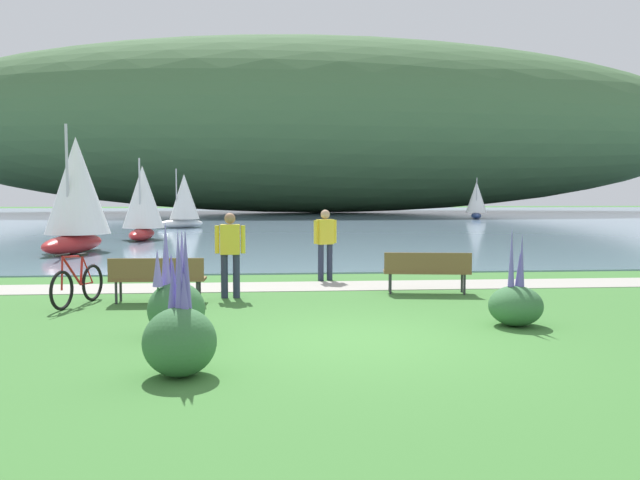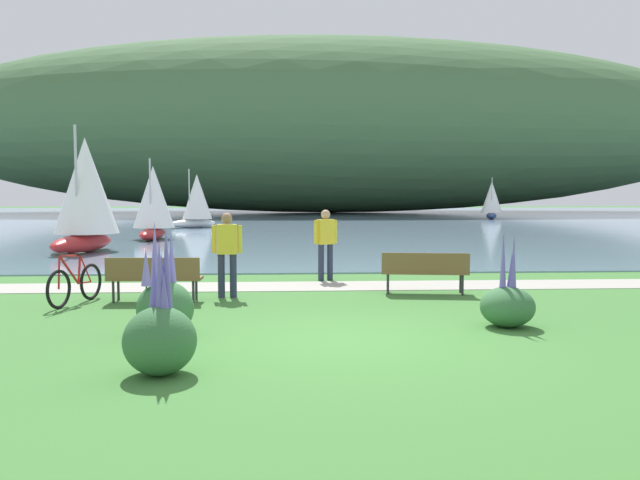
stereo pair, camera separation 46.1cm
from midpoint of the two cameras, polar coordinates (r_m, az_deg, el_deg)
The scene contains 16 objects.
ground_plane at distance 9.38m, azimuth 1.81°, elevation -8.79°, with size 200.00×200.00×0.00m, color #3D7533.
bay_water at distance 56.81m, azimuth -3.81°, elevation 1.97°, with size 180.00×80.00×0.04m, color #7A99B2.
distant_hillside at distance 72.63m, azimuth -0.60°, elevation 9.91°, with size 91.16×28.00×18.88m, color #42663D.
shoreline_path at distance 14.72m, azimuth -0.67°, elevation -4.07°, with size 60.00×1.50×0.01m, color #A39E93.
park_bench_near_camera at distance 12.87m, azimuth -15.09°, elevation -3.07°, with size 1.82×0.55×0.88m.
park_bench_further_along at distance 13.72m, azimuth 8.44°, elevation -2.53°, with size 1.85×0.73×0.88m.
bicycle_leaning_near_bench at distance 13.06m, azimuth -21.47°, elevation -3.65°, with size 0.53×1.72×1.01m.
person_at_shoreline at distance 15.60m, azimuth -0.38°, elevation -0.01°, with size 0.57×0.35×1.71m.
person_on_the_grass at distance 13.14m, azimuth -8.89°, elevation -0.83°, with size 0.61×0.24×1.71m.
echium_bush_closest_to_camera at distance 7.72m, azimuth -13.91°, elevation -8.23°, with size 0.85×0.85×1.70m.
echium_bush_beside_closest at distance 9.78m, azimuth -13.89°, elevation -5.46°, with size 0.83×0.83×1.69m.
echium_bush_mid_cluster at distance 10.70m, azimuth 15.64°, elevation -5.38°, with size 0.85×0.85×1.56m.
sailboat_nearest_to_shore at distance 55.26m, azimuth 13.34°, elevation 3.48°, with size 2.13×2.99×3.39m.
sailboat_mid_bay at distance 30.02m, azimuth -15.74°, elevation 3.25°, with size 1.92×3.12×3.61m.
sailboat_toward_hillside at distance 24.26m, azimuth -21.14°, elevation 3.85°, with size 2.62×3.88×4.41m.
sailboat_far_off at distance 40.22m, azimuth -12.20°, elevation 3.44°, with size 2.96×2.65×3.56m.
Camera 1 is at (-1.30, -9.07, 2.09)m, focal length 36.43 mm.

